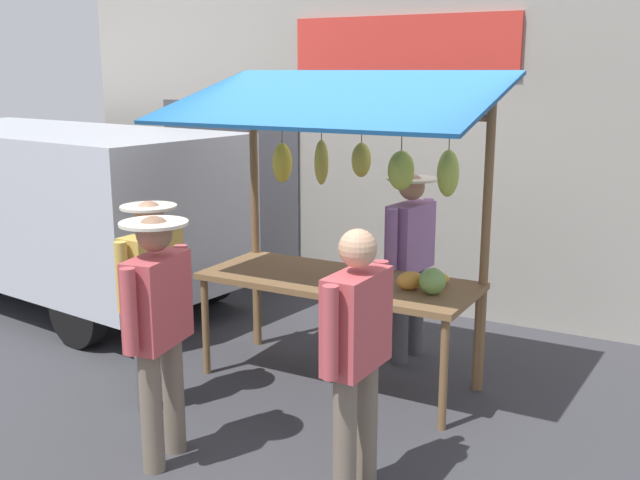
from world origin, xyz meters
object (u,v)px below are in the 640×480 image
vendor_with_sunhat (410,251)px  shopper_in_striped_shirt (357,346)px  market_stall (347,195)px  parked_van (44,197)px  shopper_with_shopping_bag (153,288)px  shopper_in_grey_tee (159,321)px

vendor_with_sunhat → shopper_in_striped_shirt: bearing=21.9°
market_stall → parked_van: bearing=-7.6°
market_stall → shopper_with_shopping_bag: market_stall is taller
shopper_with_shopping_bag → shopper_in_grey_tee: 0.88m
shopper_in_striped_shirt → parked_van: parked_van is taller
market_stall → vendor_with_sunhat: size_ratio=1.52×
shopper_with_shopping_bag → shopper_in_striped_shirt: bearing=-99.6°
vendor_with_sunhat → shopper_with_shopping_bag: 2.22m
market_stall → parked_van: (4.05, -0.54, -0.42)m
shopper_with_shopping_bag → shopper_in_striped_shirt: size_ratio=0.97×
parked_van → shopper_in_striped_shirt: bearing=164.7°
vendor_with_sunhat → shopper_in_grey_tee: size_ratio=1.01×
shopper_in_striped_shirt → vendor_with_sunhat: bearing=16.2°
vendor_with_sunhat → shopper_in_grey_tee: 2.52m
shopper_with_shopping_bag → parked_van: 3.41m
parked_van → market_stall: bearing=179.5°
shopper_in_grey_tee → vendor_with_sunhat: bearing=-25.6°
shopper_in_striped_shirt → parked_van: 5.26m
shopper_in_striped_shirt → parked_van: bearing=69.4°
vendor_with_sunhat → shopper_in_striped_shirt: 2.24m
vendor_with_sunhat → parked_van: size_ratio=0.36×
shopper_in_striped_shirt → shopper_in_grey_tee: shopper_in_striped_shirt is taller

